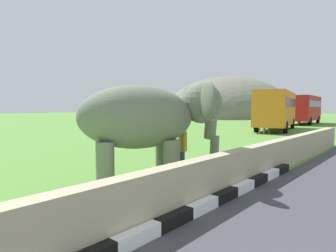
{
  "coord_description": "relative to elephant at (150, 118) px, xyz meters",
  "views": [
    {
      "loc": [
        -1.96,
        0.6,
        2.1
      ],
      "look_at": [
        3.97,
        5.65,
        1.6
      ],
      "focal_mm": 30.88,
      "sensor_mm": 36.0,
      "label": 1
    }
  ],
  "objects": [
    {
      "name": "bus_orange",
      "position": [
        21.02,
        4.2,
        0.27
      ],
      "size": [
        9.83,
        4.47,
        3.5
      ],
      "color": "orange",
      "rests_on": "ground_plane"
    },
    {
      "name": "person_handler",
      "position": [
        1.11,
        -0.23,
        -0.88
      ],
      "size": [
        0.48,
        0.53,
        1.66
      ],
      "color": "navy",
      "rests_on": "ground_plane"
    },
    {
      "name": "cow_near",
      "position": [
        5.93,
        4.63,
        -0.94
      ],
      "size": [
        0.8,
        1.92,
        1.23
      ],
      "color": "#473323",
      "rests_on": "ground_plane"
    },
    {
      "name": "cow_mid",
      "position": [
        17.15,
        3.71,
        -0.94
      ],
      "size": [
        1.9,
        0.7,
        1.23
      ],
      "color": "tan",
      "rests_on": "ground_plane"
    },
    {
      "name": "hill_east",
      "position": [
        51.33,
        25.31,
        -1.81
      ],
      "size": [
        32.91,
        26.33,
        17.42
      ],
      "color": "#6B6B5B",
      "rests_on": "ground_plane"
    },
    {
      "name": "elephant",
      "position": [
        0.0,
        0.0,
        0.0
      ],
      "size": [
        3.95,
        3.59,
        2.81
      ],
      "color": "slate",
      "rests_on": "ground_plane"
    },
    {
      "name": "bus_red",
      "position": [
        33.27,
        5.1,
        0.27
      ],
      "size": [
        9.43,
        3.29,
        3.5
      ],
      "color": "#B21E1E",
      "rests_on": "ground_plane"
    },
    {
      "name": "barrier_parapet",
      "position": [
        -1.67,
        -1.99,
        -1.31
      ],
      "size": [
        28.0,
        0.36,
        1.0
      ],
      "primitive_type": "cube",
      "color": "tan",
      "rests_on": "ground_plane"
    }
  ]
}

